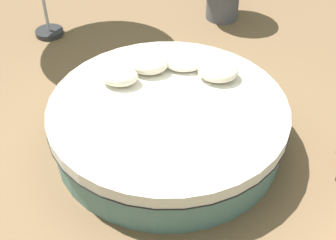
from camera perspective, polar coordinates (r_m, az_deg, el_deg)
The scene contains 6 objects.
ground_plane at distance 5.36m, azimuth 0.00°, elevation -2.80°, with size 16.00×16.00×0.00m, color brown.
round_bed at distance 5.16m, azimuth 0.00°, elevation -0.43°, with size 2.68×2.68×0.57m.
throw_pillow_0 at distance 5.35m, azimuth 6.31°, elevation 6.11°, with size 0.48×0.39×0.19m, color beige.
throw_pillow_1 at distance 5.51m, azimuth 1.92°, elevation 7.13°, with size 0.46×0.30×0.14m, color silver.
throw_pillow_2 at distance 5.44m, azimuth -2.51°, elevation 7.09°, with size 0.48×0.37×0.22m, color beige.
throw_pillow_3 at distance 5.26m, azimuth -6.11°, elevation 5.48°, with size 0.43×0.32×0.20m, color beige.
Camera 1 is at (0.35, -3.88, 3.68)m, focal length 48.46 mm.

